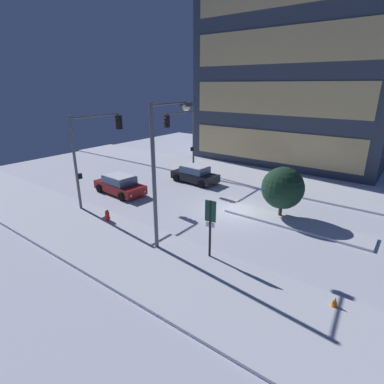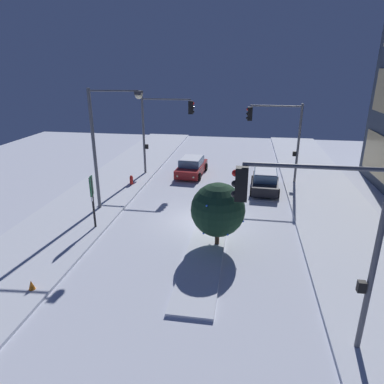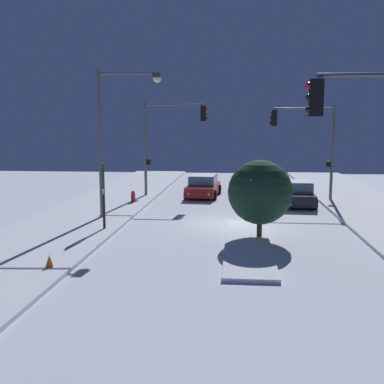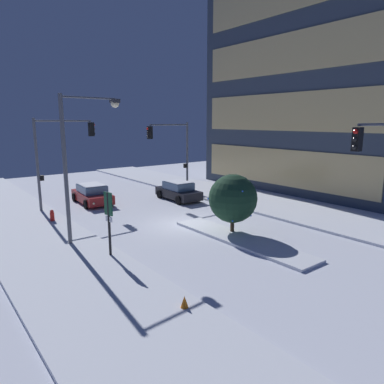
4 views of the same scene
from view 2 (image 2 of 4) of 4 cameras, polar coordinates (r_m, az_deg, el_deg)
ground at (r=20.67m, az=2.06°, el=-4.70°), size 52.00×52.00×0.00m
curb_strip_near at (r=22.89m, az=-18.06°, el=-3.01°), size 52.00×5.20×0.14m
curb_strip_far at (r=21.31m, az=23.82°, el=-5.54°), size 52.00×5.20×0.14m
median_strip at (r=16.96m, az=2.04°, el=-10.38°), size 9.00×1.80×0.14m
car_near at (r=29.09m, az=-0.07°, el=4.23°), size 4.62×2.36×1.49m
car_far at (r=25.90m, az=11.99°, el=1.76°), size 4.38×2.17×1.49m
traffic_light_corner_near_left at (r=28.30m, az=-4.98°, el=11.33°), size 0.32×4.31×6.44m
traffic_light_corner_far_right at (r=10.70m, az=20.64°, el=-5.43°), size 0.32×4.36×6.28m
traffic_light_corner_far_left at (r=27.01m, az=14.16°, el=9.94°), size 0.32×4.11×6.12m
street_lamp_arched at (r=21.33m, az=-13.86°, el=9.43°), size 0.62×3.22×7.51m
fire_hydrant at (r=26.79m, az=-9.99°, el=1.84°), size 0.48×0.26×0.85m
parking_info_sign at (r=19.60m, az=-16.18°, el=-0.64°), size 0.55×0.16×3.10m
decorated_tree_median at (r=17.03m, az=4.30°, el=-2.93°), size 2.70×2.70×3.38m
construction_cone at (r=15.87m, az=-25.01°, el=-13.97°), size 0.36×0.36×0.55m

